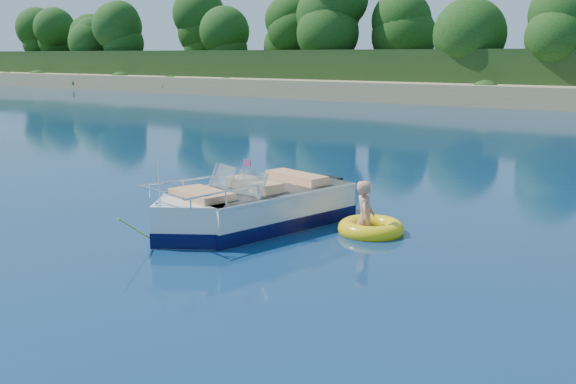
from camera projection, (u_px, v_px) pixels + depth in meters
The scene contains 4 objects.
ground at pixel (226, 228), 13.48m from camera, with size 160.00×160.00×0.00m, color #092143.
motorboat at pixel (249, 211), 13.48m from camera, with size 2.81×5.47×1.85m.
tow_tube at pixel (371, 229), 13.10m from camera, with size 1.77×1.77×0.36m.
boy at pixel (364, 232), 13.16m from camera, with size 0.60×0.40×1.66m, color tan.
Camera 1 is at (8.47, -9.98, 3.57)m, focal length 40.00 mm.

